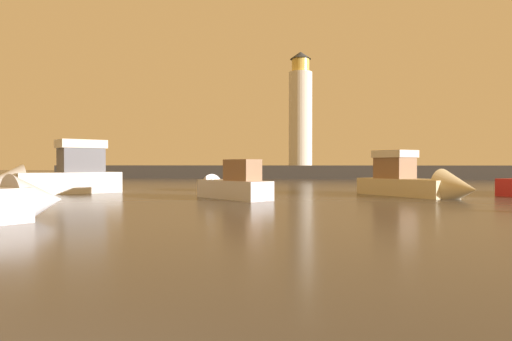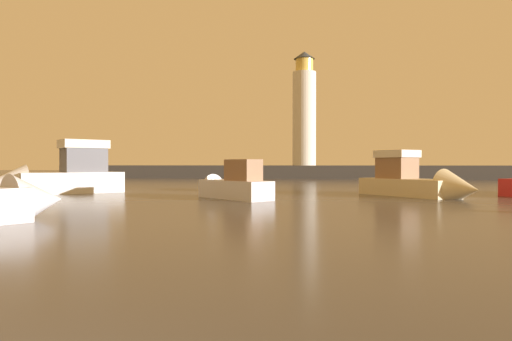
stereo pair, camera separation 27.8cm
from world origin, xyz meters
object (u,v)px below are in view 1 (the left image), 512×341
at_px(lighthouse, 300,112).
at_px(motorboat_1, 54,176).
at_px(motorboat_2, 419,183).
at_px(motorboat_0, 228,185).

distance_m(lighthouse, motorboat_1, 41.52).
height_order(motorboat_1, motorboat_2, motorboat_1).
relative_size(lighthouse, motorboat_2, 2.15).
distance_m(motorboat_1, motorboat_2, 25.34).
xyz_separation_m(motorboat_0, motorboat_2, (12.19, 3.10, 0.11)).
bearing_deg(lighthouse, motorboat_0, -93.89).
relative_size(motorboat_1, motorboat_2, 1.07).
bearing_deg(motorboat_0, motorboat_2, 14.25).
relative_size(motorboat_0, motorboat_1, 0.73).
bearing_deg(motorboat_1, motorboat_2, 2.17).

